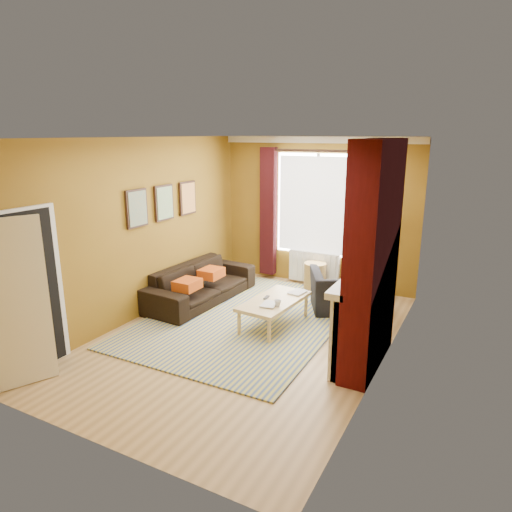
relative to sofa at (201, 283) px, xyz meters
name	(u,v)px	position (x,y,z in m)	size (l,w,h in m)	color
ground	(248,336)	(1.42, -0.89, -0.32)	(5.50, 5.50, 0.00)	#987545
room_walls	(298,245)	(2.06, -0.61, 1.06)	(3.82, 5.54, 2.83)	#846019
striped_rug	(246,318)	(1.08, -0.34, -0.31)	(2.84, 3.91, 0.02)	#314C87
sofa	(201,283)	(0.00, 0.00, 0.00)	(2.22, 0.87, 0.65)	black
armchair	(344,292)	(2.35, 0.69, 0.02)	(1.05, 0.92, 0.69)	black
coffee_table	(274,302)	(1.59, -0.37, 0.06)	(0.74, 1.32, 0.42)	#D2B779
wicker_stool	(315,276)	(1.54, 1.51, -0.07)	(0.43, 0.43, 0.51)	olive
floor_lamp	(386,228)	(2.82, 1.33, 1.00)	(0.27, 0.27, 1.68)	black
book_a	(262,304)	(1.52, -0.64, 0.11)	(0.21, 0.28, 0.03)	#999999
book_b	(292,291)	(1.68, 0.09, 0.11)	(0.22, 0.30, 0.02)	#999999
mug	(278,303)	(1.75, -0.60, 0.15)	(0.10, 0.10, 0.09)	#999999
tv_remote	(266,297)	(1.46, -0.37, 0.11)	(0.07, 0.16, 0.02)	#29292C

